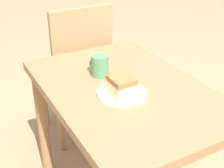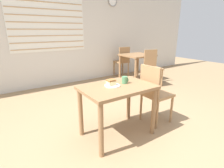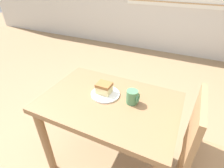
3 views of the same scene
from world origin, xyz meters
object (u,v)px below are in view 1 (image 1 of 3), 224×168
object	(u,v)px
cake_slice	(122,86)
coffee_mug	(100,65)
chair_near_window	(77,70)
plate	(122,93)
dining_table_near	(124,110)

from	to	relation	value
cake_slice	coffee_mug	world-z (taller)	coffee_mug
chair_near_window	plate	world-z (taller)	chair_near_window
chair_near_window	cake_slice	xyz separation A→B (m)	(-0.72, 0.10, 0.25)
dining_table_near	plate	xyz separation A→B (m)	(-0.05, 0.04, 0.13)
coffee_mug	plate	bearing A→B (deg)	179.58
chair_near_window	cake_slice	world-z (taller)	chair_near_window
dining_table_near	coffee_mug	distance (m)	0.23
cake_slice	coffee_mug	bearing A→B (deg)	-3.03
cake_slice	coffee_mug	size ratio (longest dim) A/B	1.06
plate	cake_slice	xyz separation A→B (m)	(-0.01, 0.01, 0.04)
plate	cake_slice	size ratio (longest dim) A/B	2.01
coffee_mug	chair_near_window	bearing A→B (deg)	-9.84
dining_table_near	plate	size ratio (longest dim) A/B	4.57
dining_table_near	chair_near_window	world-z (taller)	chair_near_window
dining_table_near	coffee_mug	size ratio (longest dim) A/B	9.76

